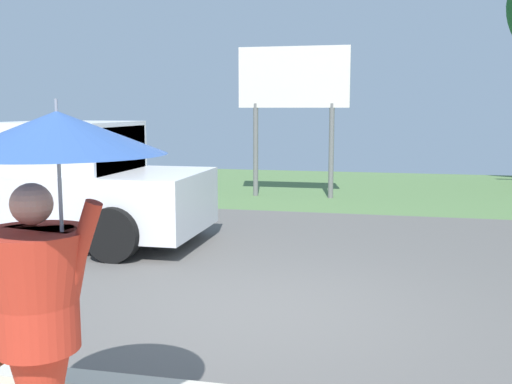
# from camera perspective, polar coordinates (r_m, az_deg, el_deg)

# --- Properties ---
(ground_plane) EXTENTS (40.00, 22.00, 0.20)m
(ground_plane) POSITION_cam_1_polar(r_m,az_deg,el_deg) (9.10, 4.43, -5.56)
(ground_plane) COLOR #565451
(monk_pedestrian) EXTENTS (1.13, 1.10, 2.13)m
(monk_pedestrian) POSITION_cam_1_polar(r_m,az_deg,el_deg) (3.37, -19.66, -8.60)
(monk_pedestrian) COLOR #B22D1E
(monk_pedestrian) RESTS_ON ground_plane
(pickup_truck) EXTENTS (5.20, 2.28, 1.88)m
(pickup_truck) POSITION_cam_1_polar(r_m,az_deg,el_deg) (9.97, -19.69, 0.54)
(pickup_truck) COLOR silver
(pickup_truck) RESTS_ON ground_plane
(roadside_billboard) EXTENTS (2.60, 0.12, 3.50)m
(roadside_billboard) POSITION_cam_1_polar(r_m,az_deg,el_deg) (14.04, 3.61, 9.89)
(roadside_billboard) COLOR slate
(roadside_billboard) RESTS_ON ground_plane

